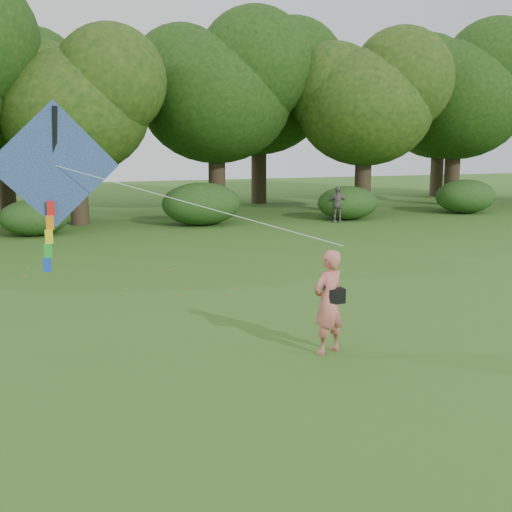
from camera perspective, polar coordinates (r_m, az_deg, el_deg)
name	(u,v)px	position (r m, az deg, el deg)	size (l,w,h in m)	color
ground	(321,361)	(11.01, 5.84, -9.31)	(100.00, 100.00, 0.00)	#265114
man_kite_flyer	(328,302)	(11.20, 6.45, -4.09)	(0.67, 0.44, 1.83)	#CD6860
bystander_right	(337,204)	(29.42, 7.24, 4.57)	(0.96, 0.40, 1.65)	slate
crossbody_bag	(335,295)	(11.20, 7.06, -3.47)	(0.43, 0.20, 0.72)	black
flying_kite	(55,168)	(12.10, -17.44, 7.46)	(5.68, 2.78, 3.08)	#2760A9
tree_line	(146,101)	(32.83, -9.75, 13.44)	(54.70, 15.30, 9.48)	#3A2D1E
shrub_band	(117,209)	(27.31, -12.26, 4.06)	(39.15, 3.22, 1.88)	#264919
fallen_leaves	(230,287)	(16.34, -2.29, -2.76)	(9.26, 13.60, 0.01)	brown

